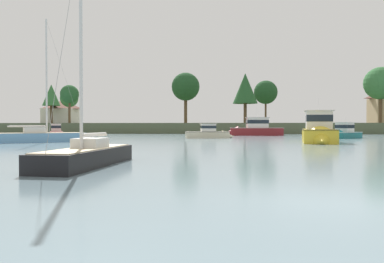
% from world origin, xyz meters
% --- Properties ---
extents(ground_plane, '(491.00, 491.00, 0.00)m').
position_xyz_m(ground_plane, '(0.00, 0.00, 0.00)').
color(ground_plane, gray).
extents(far_shore_bank, '(220.95, 50.51, 2.17)m').
position_xyz_m(far_shore_bank, '(0.00, 88.45, 1.08)').
color(far_shore_bank, '#4C563D').
rests_on(far_shore_bank, ground).
extents(cruiser_teal, '(5.90, 6.25, 3.61)m').
position_xyz_m(cruiser_teal, '(12.86, 40.59, 0.47)').
color(cruiser_teal, '#196B70').
rests_on(cruiser_teal, ground).
extents(cruiser_cream, '(6.71, 3.07, 3.42)m').
position_xyz_m(cruiser_cream, '(-4.14, 39.81, 0.42)').
color(cruiser_cream, beige).
rests_on(cruiser_cream, ground).
extents(sailboat_black, '(2.05, 6.66, 9.75)m').
position_xyz_m(sailboat_black, '(-7.94, 6.38, 0.21)').
color(sailboat_black, black).
rests_on(sailboat_black, ground).
extents(cruiser_red, '(4.67, 6.66, 3.81)m').
position_xyz_m(cruiser_red, '(-30.69, 50.71, 0.44)').
color(cruiser_red, '#B2231E').
rests_on(cruiser_red, ground).
extents(sailboat_skyblue, '(8.82, 7.09, 12.88)m').
position_xyz_m(sailboat_skyblue, '(-20.68, 26.38, 0.26)').
color(sailboat_skyblue, '#669ECC').
rests_on(sailboat_skyblue, ground).
extents(cruiser_yellow, '(4.48, 9.81, 5.43)m').
position_xyz_m(cruiser_yellow, '(6.75, 28.15, 0.74)').
color(cruiser_yellow, gold).
rests_on(cruiser_yellow, ground).
extents(cruiser_maroon, '(9.96, 3.46, 5.76)m').
position_xyz_m(cruiser_maroon, '(2.10, 53.57, 0.73)').
color(cruiser_maroon, maroon).
rests_on(cruiser_maroon, ground).
extents(mooring_buoy_green, '(0.51, 0.51, 0.56)m').
position_xyz_m(mooring_buoy_green, '(-33.40, 55.32, 0.09)').
color(mooring_buoy_green, '#1E8C47').
rests_on(mooring_buoy_green, ground).
extents(shore_tree_center_left, '(3.83, 3.83, 7.97)m').
position_xyz_m(shore_tree_center_left, '(-34.86, 65.59, 8.17)').
color(shore_tree_center_left, brown).
rests_on(shore_tree_center_left, far_shore_bank).
extents(shore_tree_inland_a, '(4.80, 4.80, 10.84)m').
position_xyz_m(shore_tree_inland_a, '(-50.16, 88.37, 9.96)').
color(shore_tree_inland_a, brown).
rests_on(shore_tree_inland_a, far_shore_bank).
extents(shore_tree_center_right, '(4.27, 4.27, 8.17)m').
position_xyz_m(shore_tree_center_right, '(-39.68, 76.26, 8.14)').
color(shore_tree_center_right, brown).
rests_on(shore_tree_center_right, far_shore_bank).
extents(shore_tree_far_left, '(6.23, 6.23, 11.40)m').
position_xyz_m(shore_tree_far_left, '(8.30, 89.84, 10.42)').
color(shore_tree_far_left, brown).
rests_on(shore_tree_far_left, far_shore_bank).
extents(shore_tree_center, '(5.86, 5.86, 11.89)m').
position_xyz_m(shore_tree_center, '(2.35, 79.09, 10.39)').
color(shore_tree_center, brown).
rests_on(shore_tree_center, far_shore_bank).
extents(shore_tree_right_mid, '(7.63, 7.63, 13.88)m').
position_xyz_m(shore_tree_right_mid, '(-13.15, 90.69, 12.15)').
color(shore_tree_right_mid, brown).
rests_on(shore_tree_right_mid, far_shore_bank).
extents(shore_tree_inland_b, '(6.91, 6.91, 11.95)m').
position_xyz_m(shore_tree_inland_b, '(30.62, 72.92, 10.60)').
color(shore_tree_inland_b, brown).
rests_on(shore_tree_inland_b, far_shore_bank).
extents(cottage_behind_trees, '(9.57, 8.17, 6.74)m').
position_xyz_m(cottage_behind_trees, '(-50.40, 94.83, 5.66)').
color(cottage_behind_trees, silver).
rests_on(cottage_behind_trees, far_shore_bank).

